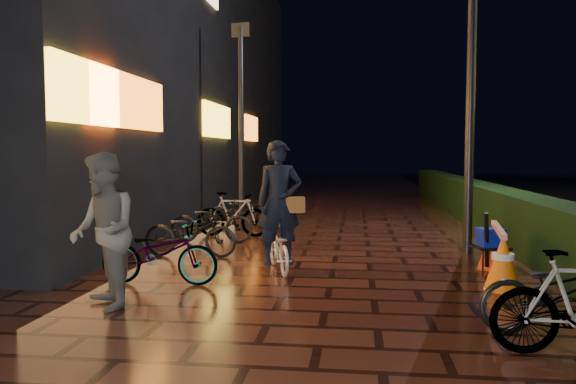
# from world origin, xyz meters

# --- Properties ---
(ground) EXTENTS (80.00, 80.00, 0.00)m
(ground) POSITION_xyz_m (0.00, 0.00, 0.00)
(ground) COLOR #381911
(ground) RESTS_ON ground
(hedge) EXTENTS (0.70, 20.00, 1.00)m
(hedge) POSITION_xyz_m (3.30, 8.00, 0.50)
(hedge) COLOR black
(hedge) RESTS_ON ground
(bystander_person) EXTENTS (1.05, 1.09, 1.76)m
(bystander_person) POSITION_xyz_m (-2.47, -0.17, 0.88)
(bystander_person) COLOR #4F5052
(bystander_person) RESTS_ON ground
(storefront_block) EXTENTS (12.09, 22.00, 9.00)m
(storefront_block) POSITION_xyz_m (-9.50, 11.50, 4.50)
(storefront_block) COLOR black
(storefront_block) RESTS_ON ground
(lamp_post_hedge) EXTENTS (0.55, 0.22, 5.81)m
(lamp_post_hedge) POSITION_xyz_m (2.25, 3.82, 3.20)
(lamp_post_hedge) COLOR black
(lamp_post_hedge) RESTS_ON ground
(lamp_post_sf) EXTENTS (0.46, 0.16, 4.79)m
(lamp_post_sf) POSITION_xyz_m (-2.40, 7.15, 2.64)
(lamp_post_sf) COLOR black
(lamp_post_sf) RESTS_ON ground
(cyclist) EXTENTS (0.87, 1.42, 1.93)m
(cyclist) POSITION_xyz_m (-0.79, 1.99, 0.72)
(cyclist) COLOR silver
(cyclist) RESTS_ON ground
(traffic_barrier) EXTENTS (0.66, 1.80, 0.73)m
(traffic_barrier) POSITION_xyz_m (2.29, 1.91, 0.36)
(traffic_barrier) COLOR orange
(traffic_barrier) RESTS_ON ground
(cart_assembly) EXTENTS (0.57, 0.61, 0.92)m
(cart_assembly) POSITION_xyz_m (2.30, 2.40, 0.47)
(cart_assembly) COLOR black
(cart_assembly) RESTS_ON ground
(parked_bikes_storefront) EXTENTS (1.88, 5.79, 0.93)m
(parked_bikes_storefront) POSITION_xyz_m (-2.30, 3.95, 0.43)
(parked_bikes_storefront) COLOR black
(parked_bikes_storefront) RESTS_ON ground
(parked_bikes_hedge) EXTENTS (1.63, 1.18, 0.93)m
(parked_bikes_hedge) POSITION_xyz_m (2.29, -0.76, 0.44)
(parked_bikes_hedge) COLOR black
(parked_bikes_hedge) RESTS_ON ground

